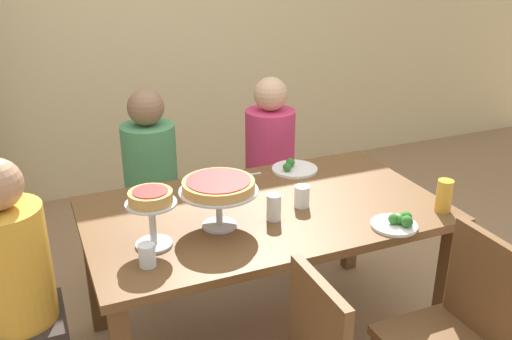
{
  "coord_description": "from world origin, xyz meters",
  "views": [
    {
      "loc": [
        -0.95,
        -2.13,
        1.89
      ],
      "look_at": [
        0.0,
        0.1,
        0.89
      ],
      "focal_mm": 39.4,
      "sensor_mm": 36.0,
      "label": 1
    }
  ],
  "objects_px": {
    "deep_dish_pizza_stand": "(219,188)",
    "beer_glass_amber_tall": "(444,196)",
    "diner_far_left": "(153,201)",
    "cutlery_fork_near": "(245,176)",
    "water_glass_clear_spare": "(302,196)",
    "chair_near_right": "(456,330)",
    "salad_plate_near_diner": "(294,168)",
    "salad_plate_far_diner": "(398,223)",
    "cutlery_knife_near": "(149,191)",
    "diner_far_right": "(270,181)",
    "water_glass_clear_near": "(274,207)",
    "personal_pizza_stand": "(151,205)",
    "dining_table": "(264,224)",
    "water_glass_clear_far": "(147,255)",
    "diner_head_west": "(20,310)"
  },
  "relations": [
    {
      "from": "diner_head_west",
      "to": "water_glass_clear_spare",
      "type": "relative_size",
      "value": 11.28
    },
    {
      "from": "chair_near_right",
      "to": "water_glass_clear_far",
      "type": "distance_m",
      "value": 1.23
    },
    {
      "from": "diner_far_right",
      "to": "diner_far_left",
      "type": "xyz_separation_m",
      "value": [
        -0.74,
        0.01,
        0.0
      ]
    },
    {
      "from": "chair_near_right",
      "to": "salad_plate_near_diner",
      "type": "relative_size",
      "value": 3.55
    },
    {
      "from": "cutlery_fork_near",
      "to": "water_glass_clear_far",
      "type": "bearing_deg",
      "value": 44.29
    },
    {
      "from": "diner_far_right",
      "to": "diner_head_west",
      "type": "bearing_deg",
      "value": -61.74
    },
    {
      "from": "diner_far_left",
      "to": "salad_plate_near_diner",
      "type": "height_order",
      "value": "diner_far_left"
    },
    {
      "from": "salad_plate_near_diner",
      "to": "salad_plate_far_diner",
      "type": "bearing_deg",
      "value": -80.43
    },
    {
      "from": "diner_far_left",
      "to": "cutlery_fork_near",
      "type": "height_order",
      "value": "diner_far_left"
    },
    {
      "from": "diner_far_left",
      "to": "chair_near_right",
      "type": "xyz_separation_m",
      "value": [
        0.81,
        -1.59,
        -0.01
      ]
    },
    {
      "from": "chair_near_right",
      "to": "salad_plate_near_diner",
      "type": "height_order",
      "value": "chair_near_right"
    },
    {
      "from": "water_glass_clear_far",
      "to": "salad_plate_near_diner",
      "type": "bearing_deg",
      "value": 34.05
    },
    {
      "from": "water_glass_clear_spare",
      "to": "cutlery_knife_near",
      "type": "bearing_deg",
      "value": 144.18
    },
    {
      "from": "diner_head_west",
      "to": "water_glass_clear_near",
      "type": "distance_m",
      "value": 1.13
    },
    {
      "from": "diner_far_right",
      "to": "cutlery_knife_near",
      "type": "relative_size",
      "value": 6.39
    },
    {
      "from": "chair_near_right",
      "to": "salad_plate_far_diner",
      "type": "relative_size",
      "value": 4.33
    },
    {
      "from": "deep_dish_pizza_stand",
      "to": "beer_glass_amber_tall",
      "type": "relative_size",
      "value": 2.24
    },
    {
      "from": "dining_table",
      "to": "chair_near_right",
      "type": "bearing_deg",
      "value": -60.11
    },
    {
      "from": "diner_head_west",
      "to": "cutlery_knife_near",
      "type": "xyz_separation_m",
      "value": [
        0.64,
        0.4,
        0.25
      ]
    },
    {
      "from": "water_glass_clear_far",
      "to": "cutlery_fork_near",
      "type": "relative_size",
      "value": 0.5
    },
    {
      "from": "water_glass_clear_near",
      "to": "diner_far_left",
      "type": "bearing_deg",
      "value": 110.48
    },
    {
      "from": "deep_dish_pizza_stand",
      "to": "beer_glass_amber_tall",
      "type": "distance_m",
      "value": 1.02
    },
    {
      "from": "salad_plate_far_diner",
      "to": "water_glass_clear_spare",
      "type": "relative_size",
      "value": 1.97
    },
    {
      "from": "water_glass_clear_spare",
      "to": "salad_plate_near_diner",
      "type": "bearing_deg",
      "value": 68.31
    },
    {
      "from": "dining_table",
      "to": "water_glass_clear_far",
      "type": "relative_size",
      "value": 18.03
    },
    {
      "from": "diner_far_right",
      "to": "salad_plate_far_diner",
      "type": "height_order",
      "value": "diner_far_right"
    },
    {
      "from": "diner_far_left",
      "to": "diner_head_west",
      "type": "relative_size",
      "value": 1.0
    },
    {
      "from": "water_glass_clear_spare",
      "to": "beer_glass_amber_tall",
      "type": "bearing_deg",
      "value": -27.08
    },
    {
      "from": "diner_far_left",
      "to": "water_glass_clear_far",
      "type": "distance_m",
      "value": 1.14
    },
    {
      "from": "diner_far_left",
      "to": "beer_glass_amber_tall",
      "type": "bearing_deg",
      "value": 43.67
    },
    {
      "from": "water_glass_clear_near",
      "to": "cutlery_fork_near",
      "type": "distance_m",
      "value": 0.51
    },
    {
      "from": "cutlery_fork_near",
      "to": "water_glass_clear_spare",
      "type": "bearing_deg",
      "value": 103.15
    },
    {
      "from": "dining_table",
      "to": "water_glass_clear_spare",
      "type": "distance_m",
      "value": 0.22
    },
    {
      "from": "personal_pizza_stand",
      "to": "water_glass_clear_near",
      "type": "xyz_separation_m",
      "value": [
        0.54,
        0.02,
        -0.12
      ]
    },
    {
      "from": "salad_plate_far_diner",
      "to": "water_glass_clear_spare",
      "type": "distance_m",
      "value": 0.45
    },
    {
      "from": "diner_far_left",
      "to": "diner_head_west",
      "type": "distance_m",
      "value": 1.09
    },
    {
      "from": "diner_head_west",
      "to": "salad_plate_near_diner",
      "type": "relative_size",
      "value": 4.69
    },
    {
      "from": "diner_far_left",
      "to": "water_glass_clear_far",
      "type": "xyz_separation_m",
      "value": [
        -0.26,
        -1.07,
        0.29
      ]
    },
    {
      "from": "diner_far_right",
      "to": "water_glass_clear_near",
      "type": "xyz_separation_m",
      "value": [
        -0.39,
        -0.91,
        0.31
      ]
    },
    {
      "from": "deep_dish_pizza_stand",
      "to": "water_glass_clear_spare",
      "type": "xyz_separation_m",
      "value": [
        0.42,
        0.03,
        -0.13
      ]
    },
    {
      "from": "salad_plate_near_diner",
      "to": "cutlery_knife_near",
      "type": "bearing_deg",
      "value": 177.2
    },
    {
      "from": "diner_far_right",
      "to": "water_glass_clear_far",
      "type": "height_order",
      "value": "diner_far_right"
    },
    {
      "from": "personal_pizza_stand",
      "to": "water_glass_clear_far",
      "type": "height_order",
      "value": "personal_pizza_stand"
    },
    {
      "from": "personal_pizza_stand",
      "to": "salad_plate_near_diner",
      "type": "bearing_deg",
      "value": 29.27
    },
    {
      "from": "cutlery_knife_near",
      "to": "salad_plate_near_diner",
      "type": "bearing_deg",
      "value": -167.36
    },
    {
      "from": "diner_far_left",
      "to": "cutlery_fork_near",
      "type": "xyz_separation_m",
      "value": [
        0.41,
        -0.41,
        0.25
      ]
    },
    {
      "from": "salad_plate_far_diner",
      "to": "cutlery_knife_near",
      "type": "distance_m",
      "value": 1.19
    },
    {
      "from": "diner_head_west",
      "to": "cutlery_knife_near",
      "type": "relative_size",
      "value": 6.39
    },
    {
      "from": "salad_plate_near_diner",
      "to": "water_glass_clear_near",
      "type": "distance_m",
      "value": 0.58
    },
    {
      "from": "personal_pizza_stand",
      "to": "diner_head_west",
      "type": "bearing_deg",
      "value": 166.37
    }
  ]
}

